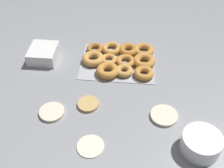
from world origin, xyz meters
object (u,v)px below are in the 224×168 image
pancake_2 (90,146)px  container_stack (43,54)px  pancake_0 (52,112)px  pancake_1 (164,116)px  donut_tray (121,59)px  pancake_3 (88,104)px  batter_bowl (201,143)px

pancake_2 → container_stack: size_ratio=0.70×
pancake_0 → pancake_1: bearing=-177.0°
donut_tray → container_stack: container_stack is taller
pancake_1 → pancake_3: 0.32m
donut_tray → container_stack: bearing=1.1°
pancake_3 → pancake_2: bearing=101.1°
pancake_2 → container_stack: 0.59m
pancake_0 → pancake_1: size_ratio=0.93×
pancake_3 → batter_bowl: 0.48m
pancake_3 → batter_bowl: size_ratio=0.62×
pancake_0 → batter_bowl: size_ratio=0.72×
container_stack → pancake_0: bearing=110.0°
donut_tray → pancake_0: bearing=53.9°
pancake_1 → donut_tray: size_ratio=0.31×
pancake_0 → batter_bowl: batter_bowl is taller
pancake_1 → pancake_3: size_ratio=1.24×
donut_tray → batter_bowl: (-0.33, 0.48, 0.02)m
pancake_3 → donut_tray: size_ratio=0.25×
pancake_0 → donut_tray: bearing=-126.1°
pancake_2 → donut_tray: (-0.08, -0.51, 0.01)m
pancake_0 → pancake_1: same height
pancake_2 → pancake_3: 0.21m
donut_tray → pancake_2: bearing=81.2°
pancake_3 → container_stack: size_ratio=0.62×
pancake_2 → batter_bowl: size_ratio=0.71×
pancake_3 → batter_bowl: bearing=158.1°
pancake_1 → pancake_0: bearing=3.0°
pancake_0 → batter_bowl: (-0.59, 0.12, 0.03)m
batter_bowl → pancake_3: bearing=-21.9°
container_stack → batter_bowl: bearing=146.6°
pancake_3 → batter_bowl: batter_bowl is taller
donut_tray → container_stack: 0.39m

